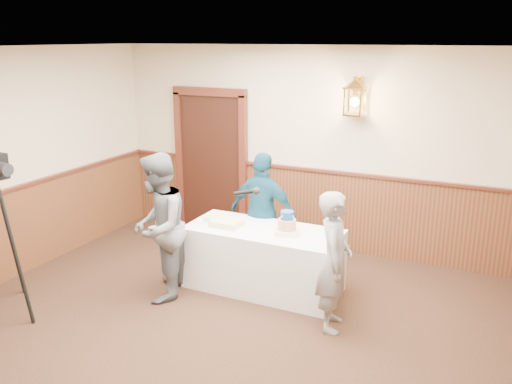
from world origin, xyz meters
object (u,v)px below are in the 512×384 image
at_px(interviewer, 158,227).
at_px(baker, 334,261).
at_px(sheet_cake_green, 216,218).
at_px(assistant_p, 263,213).
at_px(tiered_cake, 287,225).
at_px(sheet_cake_yellow, 226,223).
at_px(display_table, 263,259).

height_order(interviewer, baker, interviewer).
bearing_deg(baker, sheet_cake_green, 58.04).
height_order(baker, assistant_p, assistant_p).
relative_size(tiered_cake, sheet_cake_green, 1.25).
distance_m(tiered_cake, baker, 0.87).
bearing_deg(interviewer, baker, 75.37).
relative_size(sheet_cake_green, baker, 0.18).
bearing_deg(sheet_cake_yellow, interviewer, -131.92).
relative_size(display_table, baker, 1.23).
xyz_separation_m(tiered_cake, sheet_cake_yellow, (-0.74, -0.07, -0.07)).
bearing_deg(baker, assistant_p, 37.45).
bearing_deg(tiered_cake, sheet_cake_yellow, -174.55).
xyz_separation_m(display_table, sheet_cake_green, (-0.64, 0.03, 0.41)).
relative_size(interviewer, assistant_p, 1.10).
bearing_deg(tiered_cake, assistant_p, 136.41).
distance_m(display_table, tiered_cake, 0.57).
bearing_deg(sheet_cake_green, baker, -17.97).
bearing_deg(assistant_p, tiered_cake, 140.03).
height_order(tiered_cake, baker, baker).
bearing_deg(sheet_cake_green, interviewer, -115.26).
distance_m(interviewer, baker, 2.01).
bearing_deg(display_table, assistant_p, 114.90).
distance_m(interviewer, assistant_p, 1.40).
relative_size(sheet_cake_yellow, assistant_p, 0.22).
xyz_separation_m(sheet_cake_yellow, sheet_cake_green, (-0.20, 0.12, -0.01)).
relative_size(tiered_cake, assistant_p, 0.21).
distance_m(tiered_cake, sheet_cake_yellow, 0.75).
bearing_deg(sheet_cake_yellow, assistant_p, 69.00).
height_order(display_table, interviewer, interviewer).
xyz_separation_m(tiered_cake, interviewer, (-1.28, -0.67, -0.01)).
distance_m(sheet_cake_green, baker, 1.74).
height_order(sheet_cake_yellow, baker, baker).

